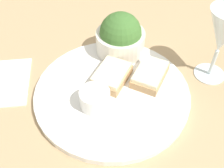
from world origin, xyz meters
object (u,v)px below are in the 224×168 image
sauce_ramekin (95,98)px  cheese_toast_near (112,75)px  salad_bowl (120,37)px  cheese_toast_far (150,75)px  wine_glass (224,34)px

sauce_ramekin → cheese_toast_near: (0.08, 0.00, -0.01)m
sauce_ramekin → salad_bowl: bearing=10.0°
salad_bowl → cheese_toast_far: (-0.05, -0.10, -0.03)m
salad_bowl → cheese_toast_far: salad_bowl is taller
salad_bowl → cheese_toast_far: size_ratio=1.25×
cheese_toast_far → wine_glass: wine_glass is taller
cheese_toast_far → wine_glass: size_ratio=0.54×
sauce_ramekin → cheese_toast_far: sauce_ramekin is taller
wine_glass → cheese_toast_near: bearing=125.4°
sauce_ramekin → cheese_toast_far: size_ratio=0.66×
cheese_toast_near → cheese_toast_far: bearing=-61.0°
sauce_ramekin → wine_glass: bearing=-40.9°
salad_bowl → cheese_toast_far: 0.11m
cheese_toast_near → cheese_toast_far: same height
salad_bowl → sauce_ramekin: size_ratio=1.89×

